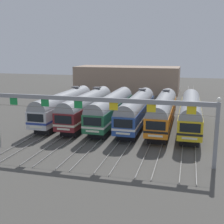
{
  "coord_description": "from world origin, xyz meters",
  "views": [
    {
      "loc": [
        9.32,
        -42.1,
        11.37
      ],
      "look_at": [
        -1.38,
        -1.63,
        2.39
      ],
      "focal_mm": 47.49,
      "sensor_mm": 36.0,
      "label": 1
    }
  ],
  "objects_px": {
    "commuter_train_silver": "(64,105)",
    "commuter_train_yellow": "(190,112)",
    "commuter_train_blue": "(137,109)",
    "commuter_train_green": "(111,108)",
    "catenary_gantry": "(96,108)",
    "commuter_train_maroon": "(87,106)",
    "commuter_train_orange": "(163,110)"
  },
  "relations": [
    {
      "from": "commuter_train_yellow",
      "to": "commuter_train_green",
      "type": "bearing_deg",
      "value": 180.0
    },
    {
      "from": "commuter_train_orange",
      "to": "commuter_train_yellow",
      "type": "relative_size",
      "value": 1.0
    },
    {
      "from": "commuter_train_orange",
      "to": "commuter_train_green",
      "type": "bearing_deg",
      "value": -179.97
    },
    {
      "from": "commuter_train_silver",
      "to": "commuter_train_blue",
      "type": "xyz_separation_m",
      "value": [
        11.51,
        0.0,
        0.0
      ]
    },
    {
      "from": "commuter_train_blue",
      "to": "catenary_gantry",
      "type": "distance_m",
      "value": 13.89
    },
    {
      "from": "commuter_train_silver",
      "to": "commuter_train_maroon",
      "type": "relative_size",
      "value": 1.0
    },
    {
      "from": "commuter_train_silver",
      "to": "commuter_train_maroon",
      "type": "bearing_deg",
      "value": 0.0
    },
    {
      "from": "commuter_train_blue",
      "to": "commuter_train_orange",
      "type": "xyz_separation_m",
      "value": [
        3.84,
        0.0,
        0.0
      ]
    },
    {
      "from": "commuter_train_blue",
      "to": "commuter_train_orange",
      "type": "relative_size",
      "value": 1.0
    },
    {
      "from": "commuter_train_green",
      "to": "commuter_train_orange",
      "type": "distance_m",
      "value": 7.68
    },
    {
      "from": "commuter_train_yellow",
      "to": "catenary_gantry",
      "type": "xyz_separation_m",
      "value": [
        -9.59,
        -13.49,
        2.63
      ]
    },
    {
      "from": "commuter_train_green",
      "to": "commuter_train_orange",
      "type": "height_order",
      "value": "commuter_train_orange"
    },
    {
      "from": "commuter_train_green",
      "to": "catenary_gantry",
      "type": "bearing_deg",
      "value": -81.91
    },
    {
      "from": "commuter_train_green",
      "to": "commuter_train_orange",
      "type": "relative_size",
      "value": 1.0
    },
    {
      "from": "commuter_train_maroon",
      "to": "commuter_train_blue",
      "type": "height_order",
      "value": "same"
    },
    {
      "from": "commuter_train_yellow",
      "to": "commuter_train_maroon",
      "type": "bearing_deg",
      "value": 179.98
    },
    {
      "from": "commuter_train_blue",
      "to": "commuter_train_maroon",
      "type": "bearing_deg",
      "value": 180.0
    },
    {
      "from": "commuter_train_orange",
      "to": "commuter_train_yellow",
      "type": "bearing_deg",
      "value": -0.07
    },
    {
      "from": "commuter_train_silver",
      "to": "commuter_train_orange",
      "type": "distance_m",
      "value": 15.35
    },
    {
      "from": "commuter_train_maroon",
      "to": "commuter_train_green",
      "type": "xyz_separation_m",
      "value": [
        3.84,
        -0.0,
        -0.0
      ]
    },
    {
      "from": "commuter_train_green",
      "to": "commuter_train_blue",
      "type": "bearing_deg",
      "value": 0.07
    },
    {
      "from": "commuter_train_silver",
      "to": "catenary_gantry",
      "type": "relative_size",
      "value": 0.74
    },
    {
      "from": "commuter_train_silver",
      "to": "catenary_gantry",
      "type": "xyz_separation_m",
      "value": [
        9.59,
        -13.5,
        2.63
      ]
    },
    {
      "from": "commuter_train_maroon",
      "to": "commuter_train_blue",
      "type": "distance_m",
      "value": 7.68
    },
    {
      "from": "commuter_train_maroon",
      "to": "commuter_train_orange",
      "type": "height_order",
      "value": "same"
    },
    {
      "from": "commuter_train_blue",
      "to": "commuter_train_green",
      "type": "bearing_deg",
      "value": -179.93
    },
    {
      "from": "catenary_gantry",
      "to": "commuter_train_yellow",
      "type": "bearing_deg",
      "value": 54.59
    },
    {
      "from": "commuter_train_maroon",
      "to": "commuter_train_blue",
      "type": "relative_size",
      "value": 1.0
    },
    {
      "from": "commuter_train_silver",
      "to": "commuter_train_orange",
      "type": "bearing_deg",
      "value": 0.0
    },
    {
      "from": "commuter_train_silver",
      "to": "commuter_train_orange",
      "type": "relative_size",
      "value": 1.0
    },
    {
      "from": "commuter_train_orange",
      "to": "catenary_gantry",
      "type": "distance_m",
      "value": 14.91
    },
    {
      "from": "commuter_train_silver",
      "to": "commuter_train_yellow",
      "type": "relative_size",
      "value": 1.0
    }
  ]
}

